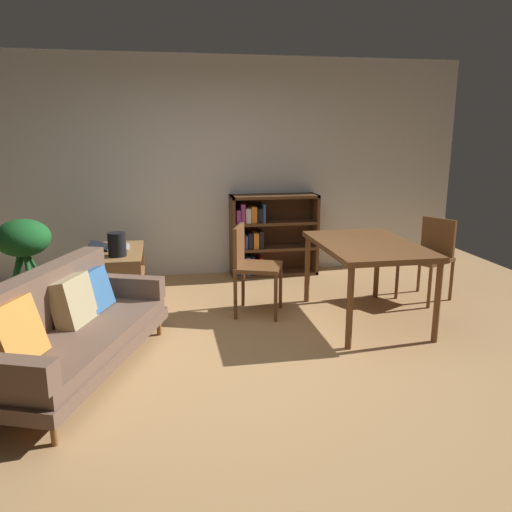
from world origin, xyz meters
TOP-DOWN VIEW (x-y plane):
  - ground_plane at (0.00, 0.00)m, footprint 8.16×8.16m
  - back_wall_panel at (0.00, 2.70)m, footprint 6.80×0.10m
  - fabric_couch at (-1.24, -0.01)m, footprint 1.36×2.01m
  - media_console at (-0.94, 1.68)m, footprint 0.46×1.02m
  - open_laptop at (-1.03, 1.80)m, footprint 0.42×0.34m
  - desk_speaker at (-0.94, 1.43)m, footprint 0.18×0.18m
  - potted_floor_plant at (-1.89, 1.65)m, footprint 0.55×0.55m
  - dining_table at (1.42, 0.67)m, footprint 0.89×1.37m
  - dining_chair_near at (0.37, 1.05)m, footprint 0.55×0.56m
  - dining_chair_far at (2.37, 1.18)m, footprint 0.60×0.60m
  - bookshelf at (0.82, 2.49)m, footprint 1.11×0.35m

SIDE VIEW (x-z plane):
  - ground_plane at x=0.00m, z-range 0.00..0.00m
  - media_console at x=-0.94m, z-range 0.00..0.56m
  - fabric_couch at x=-1.24m, z-range -0.01..0.77m
  - bookshelf at x=0.82m, z-range -0.01..1.01m
  - dining_chair_far at x=2.37m, z-range 0.06..0.94m
  - dining_chair_near at x=0.37m, z-range 0.08..0.97m
  - open_laptop at x=-1.03m, z-range 0.55..0.62m
  - potted_floor_plant at x=-1.89m, z-range 0.20..1.14m
  - desk_speaker at x=-0.94m, z-range 0.56..0.81m
  - dining_table at x=1.42m, z-range 0.31..1.08m
  - back_wall_panel at x=0.00m, z-range 0.00..2.70m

